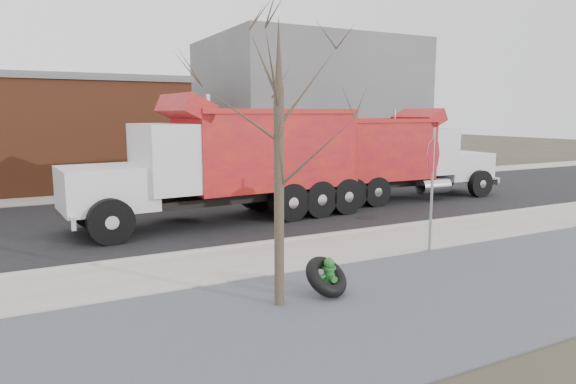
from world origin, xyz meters
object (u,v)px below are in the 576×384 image
stop_sign (433,170)px  dump_truck_red_b (231,159)px  fire_hydrant (329,278)px  dump_truck_red_a (390,155)px  truck_tire (326,277)px

stop_sign → dump_truck_red_b: (-3.01, 6.11, -0.08)m
fire_hydrant → dump_truck_red_b: (0.90, 7.54, 1.72)m
dump_truck_red_a → dump_truck_red_b: bearing=-171.2°
dump_truck_red_a → stop_sign: bearing=-118.9°
truck_tire → dump_truck_red_b: dump_truck_red_b is taller
dump_truck_red_a → truck_tire: bearing=-132.0°
truck_tire → dump_truck_red_b: 7.84m
dump_truck_red_a → dump_truck_red_b: (-7.21, -0.84, 0.20)m
fire_hydrant → truck_tire: size_ratio=0.67×
fire_hydrant → stop_sign: (3.91, 1.43, 1.80)m
fire_hydrant → stop_sign: stop_sign is taller
fire_hydrant → truck_tire: truck_tire is taller
fire_hydrant → truck_tire: (-0.10, -0.06, 0.05)m
dump_truck_red_a → dump_truck_red_b: size_ratio=0.93×
truck_tire → stop_sign: bearing=20.3°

